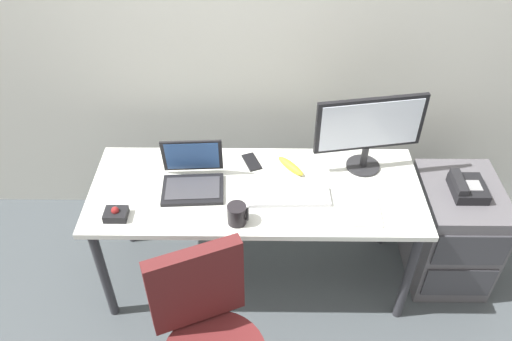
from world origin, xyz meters
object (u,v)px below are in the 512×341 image
(desk_phone, at_px, (467,188))
(cell_phone, at_px, (252,162))
(file_cabinet, at_px, (451,231))
(banana, at_px, (290,166))
(trackball_mouse, at_px, (116,214))
(paper_notepad, at_px, (365,211))
(laptop, at_px, (193,177))
(keyboard, at_px, (289,196))
(coffee_mug, at_px, (237,214))
(monitor_main, at_px, (370,128))

(desk_phone, distance_m, cell_phone, 1.14)
(file_cabinet, height_order, banana, banana)
(trackball_mouse, bearing_deg, paper_notepad, 2.23)
(laptop, distance_m, cell_phone, 0.35)
(trackball_mouse, bearing_deg, file_cabinet, 8.80)
(keyboard, distance_m, laptop, 0.50)
(laptop, bearing_deg, coffee_mug, -47.47)
(file_cabinet, xyz_separation_m, banana, (-0.93, 0.09, 0.40))
(trackball_mouse, bearing_deg, laptop, 34.18)
(monitor_main, distance_m, laptop, 0.93)
(laptop, bearing_deg, desk_phone, 0.95)
(banana, bearing_deg, trackball_mouse, -156.59)
(keyboard, xyz_separation_m, banana, (0.02, 0.23, 0.01))
(paper_notepad, bearing_deg, file_cabinet, 21.62)
(file_cabinet, xyz_separation_m, trackball_mouse, (-1.78, -0.28, 0.41))
(trackball_mouse, bearing_deg, monitor_main, 17.37)
(cell_phone, height_order, banana, banana)
(desk_phone, height_order, monitor_main, monitor_main)
(trackball_mouse, relative_size, banana, 0.58)
(coffee_mug, relative_size, banana, 0.54)
(monitor_main, distance_m, coffee_mug, 0.81)
(desk_phone, bearing_deg, keyboard, -172.77)
(paper_notepad, bearing_deg, monitor_main, 83.13)
(coffee_mug, relative_size, cell_phone, 0.72)
(file_cabinet, height_order, cell_phone, cell_phone)
(keyboard, distance_m, banana, 0.23)
(keyboard, height_order, trackball_mouse, trackball_mouse)
(file_cabinet, bearing_deg, desk_phone, -116.78)
(paper_notepad, height_order, banana, banana)
(laptop, xyz_separation_m, paper_notepad, (0.86, -0.19, -0.05))
(trackball_mouse, xyz_separation_m, coffee_mug, (0.59, -0.02, 0.03))
(paper_notepad, relative_size, banana, 1.09)
(monitor_main, xyz_separation_m, banana, (-0.39, -0.02, -0.24))
(file_cabinet, relative_size, paper_notepad, 3.06)
(desk_phone, xyz_separation_m, trackball_mouse, (-1.78, -0.26, 0.05))
(desk_phone, bearing_deg, coffee_mug, -166.57)
(trackball_mouse, relative_size, cell_phone, 0.77)
(keyboard, relative_size, cell_phone, 2.92)
(trackball_mouse, distance_m, cell_phone, 0.77)
(banana, bearing_deg, cell_phone, 166.77)
(monitor_main, relative_size, cell_phone, 3.96)
(trackball_mouse, bearing_deg, banana, 23.41)
(keyboard, bearing_deg, monitor_main, 31.36)
(trackball_mouse, bearing_deg, cell_phone, 32.99)
(banana, bearing_deg, coffee_mug, -124.24)
(desk_phone, xyz_separation_m, coffee_mug, (-1.19, -0.28, 0.08))
(file_cabinet, distance_m, cell_phone, 1.21)
(laptop, height_order, cell_phone, laptop)
(coffee_mug, distance_m, paper_notepad, 0.62)
(trackball_mouse, distance_m, coffee_mug, 0.59)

